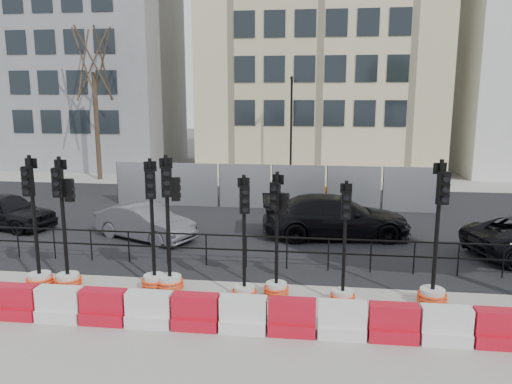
# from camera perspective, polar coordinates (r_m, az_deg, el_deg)

# --- Properties ---
(ground) EXTENTS (120.00, 120.00, 0.00)m
(ground) POSITION_cam_1_polar(r_m,az_deg,el_deg) (13.83, -1.86, -10.33)
(ground) COLOR #51514C
(ground) RESTS_ON ground
(sidewalk_near) EXTENTS (40.00, 6.00, 0.02)m
(sidewalk_near) POSITION_cam_1_polar(r_m,az_deg,el_deg) (11.14, -4.39, -15.88)
(sidewalk_near) COLOR gray
(sidewalk_near) RESTS_ON ground
(road) EXTENTS (40.00, 14.00, 0.03)m
(road) POSITION_cam_1_polar(r_m,az_deg,el_deg) (20.45, 1.23, -3.15)
(road) COLOR black
(road) RESTS_ON ground
(sidewalk_far) EXTENTS (40.00, 4.00, 0.02)m
(sidewalk_far) POSITION_cam_1_polar(r_m,az_deg,el_deg) (29.22, 3.08, 1.18)
(sidewalk_far) COLOR gray
(sidewalk_far) RESTS_ON ground
(building_grey) EXTENTS (11.00, 9.06, 14.00)m
(building_grey) POSITION_cam_1_polar(r_m,az_deg,el_deg) (38.28, -18.11, 13.52)
(building_grey) COLOR gray
(building_grey) RESTS_ON ground
(building_cream) EXTENTS (15.00, 10.06, 18.00)m
(building_cream) POSITION_cam_1_polar(r_m,az_deg,el_deg) (34.91, 7.43, 17.54)
(building_cream) COLOR beige
(building_cream) RESTS_ON ground
(kerb_railing) EXTENTS (18.00, 0.04, 1.00)m
(kerb_railing) POSITION_cam_1_polar(r_m,az_deg,el_deg) (14.72, -1.14, -6.14)
(kerb_railing) COLOR black
(kerb_railing) RESTS_ON ground
(heras_fencing) EXTENTS (14.33, 1.72, 2.00)m
(heras_fencing) POSITION_cam_1_polar(r_m,az_deg,el_deg) (22.98, 0.74, 0.24)
(heras_fencing) COLOR #96989E
(heras_fencing) RESTS_ON ground
(lamp_post_far) EXTENTS (0.12, 0.56, 6.00)m
(lamp_post_far) POSITION_cam_1_polar(r_m,az_deg,el_deg) (27.79, 4.03, 7.33)
(lamp_post_far) COLOR black
(lamp_post_far) RESTS_ON ground
(tree_bare_far) EXTENTS (2.00, 2.00, 9.00)m
(tree_bare_far) POSITION_cam_1_polar(r_m,az_deg,el_deg) (31.12, -18.11, 13.55)
(tree_bare_far) COLOR #473828
(tree_bare_far) RESTS_ON ground
(barrier_row) EXTENTS (14.65, 0.50, 0.80)m
(barrier_row) POSITION_cam_1_polar(r_m,az_deg,el_deg) (11.16, -4.20, -13.79)
(barrier_row) COLOR red
(barrier_row) RESTS_ON ground
(traffic_signal_a) EXTENTS (0.70, 0.70, 3.56)m
(traffic_signal_a) POSITION_cam_1_polar(r_m,az_deg,el_deg) (14.34, -23.66, -7.39)
(traffic_signal_a) COLOR silver
(traffic_signal_a) RESTS_ON ground
(traffic_signal_b) EXTENTS (0.69, 0.69, 3.53)m
(traffic_signal_b) POSITION_cam_1_polar(r_m,az_deg,el_deg) (13.99, -20.83, -7.18)
(traffic_signal_b) COLOR silver
(traffic_signal_b) RESTS_ON ground
(traffic_signal_c) EXTENTS (0.69, 0.69, 3.49)m
(traffic_signal_c) POSITION_cam_1_polar(r_m,az_deg,el_deg) (13.33, -11.58, -8.10)
(traffic_signal_c) COLOR silver
(traffic_signal_c) RESTS_ON ground
(traffic_signal_d) EXTENTS (0.71, 0.71, 3.59)m
(traffic_signal_d) POSITION_cam_1_polar(r_m,az_deg,el_deg) (13.12, -9.83, -7.74)
(traffic_signal_d) COLOR silver
(traffic_signal_d) RESTS_ON ground
(traffic_signal_e) EXTENTS (0.63, 0.63, 3.18)m
(traffic_signal_e) POSITION_cam_1_polar(r_m,az_deg,el_deg) (12.47, -1.34, -9.56)
(traffic_signal_e) COLOR silver
(traffic_signal_e) RESTS_ON ground
(traffic_signal_f) EXTENTS (0.63, 0.63, 3.22)m
(traffic_signal_f) POSITION_cam_1_polar(r_m,az_deg,el_deg) (12.62, 2.37, -8.76)
(traffic_signal_f) COLOR silver
(traffic_signal_f) RESTS_ON ground
(traffic_signal_g) EXTENTS (0.61, 0.61, 3.08)m
(traffic_signal_g) POSITION_cam_1_polar(r_m,az_deg,el_deg) (12.41, 9.93, -9.92)
(traffic_signal_g) COLOR silver
(traffic_signal_g) RESTS_ON ground
(traffic_signal_h) EXTENTS (0.71, 0.71, 3.59)m
(traffic_signal_h) POSITION_cam_1_polar(r_m,az_deg,el_deg) (12.88, 19.66, -9.15)
(traffic_signal_h) COLOR silver
(traffic_signal_h) RESTS_ON ground
(car_a) EXTENTS (3.52, 4.77, 1.36)m
(car_a) POSITION_cam_1_polar(r_m,az_deg,el_deg) (21.31, -26.67, -1.92)
(car_a) COLOR black
(car_a) RESTS_ON ground
(car_b) EXTENTS (4.15, 4.78, 1.25)m
(car_b) POSITION_cam_1_polar(r_m,az_deg,el_deg) (18.03, -12.57, -3.37)
(car_b) COLOR #535359
(car_b) RESTS_ON ground
(car_c) EXTENTS (3.41, 5.77, 1.52)m
(car_c) POSITION_cam_1_polar(r_m,az_deg,el_deg) (18.02, 9.11, -2.81)
(car_c) COLOR black
(car_c) RESTS_ON ground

